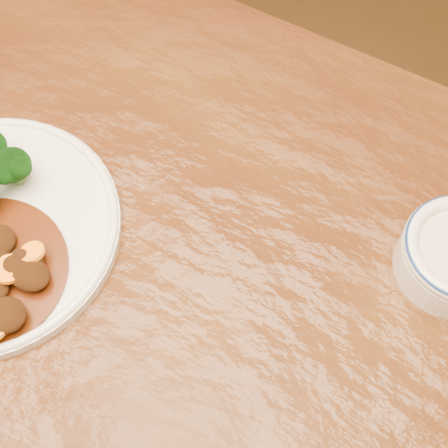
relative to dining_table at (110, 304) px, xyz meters
The scene contains 2 objects.
ground 0.67m from the dining_table, ahead, with size 4.00×4.00×0.00m, color #442A11.
dining_table is the anchor object (origin of this frame).
Camera 1 is at (0.26, -0.18, 1.38)m, focal length 50.00 mm.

